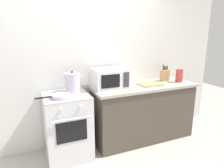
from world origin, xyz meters
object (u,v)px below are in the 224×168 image
cutting_board (150,84)px  knife_block (165,75)px  frying_pan (60,96)px  stove (67,126)px  pasta_box (179,76)px  stock_pot (73,82)px  microwave (110,78)px

cutting_board → knife_block: knife_block is taller
frying_pan → knife_block: 1.84m
stove → pasta_box: (1.89, -0.03, 0.57)m
stock_pot → microwave: microwave is taller
stock_pot → stove: bearing=-140.2°
microwave → pasta_box: microwave is taller
microwave → cutting_board: size_ratio=1.39×
cutting_board → knife_block: size_ratio=1.28×
pasta_box → stove: bearing=179.1°
frying_pan → knife_block: knife_block is taller
stove → stock_pot: (0.12, 0.10, 0.59)m
stove → frying_pan: frying_pan is taller
stove → microwave: size_ratio=1.84×
stove → knife_block: (1.73, 0.14, 0.56)m
knife_block → pasta_box: 0.24m
frying_pan → pasta_box: bearing=2.9°
stock_pot → cutting_board: 1.23m
cutting_board → pasta_box: pasta_box is taller
microwave → knife_block: microwave is taller
stove → microwave: microwave is taller
stove → knife_block: 1.82m
stove → knife_block: knife_block is taller
cutting_board → knife_block: 0.42m
stock_pot → pasta_box: (1.77, -0.13, -0.02)m
stove → pasta_box: pasta_box is taller
stock_pot → cutting_board: (1.22, -0.10, -0.12)m
frying_pan → cutting_board: (1.43, 0.13, -0.02)m
cutting_board → pasta_box: 0.56m
frying_pan → stock_pot: bearing=47.7°
stock_pot → pasta_box: 1.78m
frying_pan → pasta_box: (1.98, 0.10, 0.08)m
stove → frying_pan: size_ratio=2.14×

